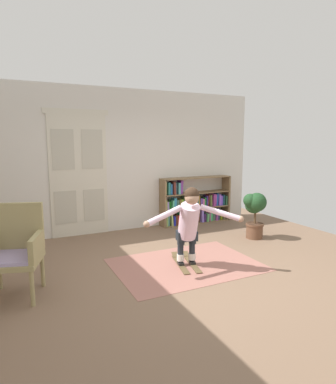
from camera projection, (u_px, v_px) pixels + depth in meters
ground_plane at (186, 271)px, 4.74m from camera, size 7.20×7.20×0.00m
back_wall at (126, 161)px, 6.83m from camera, size 6.00×0.10×2.90m
double_door at (79, 173)px, 6.39m from camera, size 1.22×0.05×2.45m
rug at (186, 265)px, 4.99m from camera, size 2.14×1.55×0.01m
bookshelf at (194, 204)px, 7.45m from camera, size 1.70×0.30×1.05m
wicker_chair at (15, 248)px, 3.95m from camera, size 0.75×0.75×1.10m
potted_plant at (255, 209)px, 6.26m from camera, size 0.42×0.44×0.89m
skis_pair at (186, 263)px, 5.01m from camera, size 0.45×0.83×0.07m
person_skier at (189, 220)px, 4.74m from camera, size 1.40×0.77×1.15m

